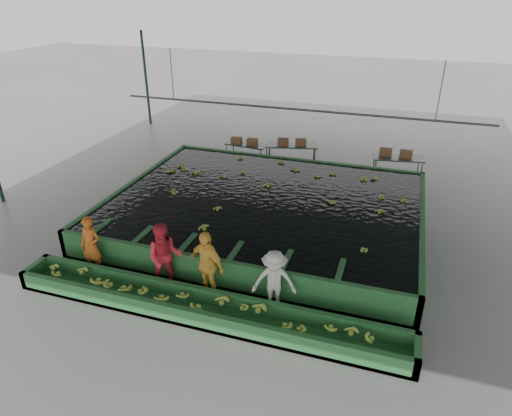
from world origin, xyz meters
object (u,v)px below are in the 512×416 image
(worker_b, at_px, (165,257))
(worker_d, at_px, (274,282))
(box_stack_right, at_px, (395,156))
(packing_table_left, at_px, (247,153))
(worker_c, at_px, (206,265))
(box_stack_left, at_px, (244,144))
(worker_a, at_px, (91,246))
(packing_table_mid, at_px, (292,155))
(box_stack_mid, at_px, (292,145))
(flotation_tank, at_px, (265,210))
(packing_table_right, at_px, (397,168))
(sorting_trough, at_px, (203,308))

(worker_b, height_order, worker_d, worker_b)
(box_stack_right, bearing_deg, packing_table_left, -177.83)
(worker_c, bearing_deg, box_stack_left, 124.09)
(worker_a, distance_m, packing_table_mid, 10.17)
(worker_b, xyz_separation_m, box_stack_mid, (0.94, 9.55, 0.05))
(flotation_tank, relative_size, box_stack_left, 8.40)
(packing_table_right, bearing_deg, flotation_tank, -126.69)
(worker_b, bearing_deg, flotation_tank, 48.16)
(worker_b, xyz_separation_m, worker_d, (2.93, 0.00, -0.11))
(worker_d, bearing_deg, packing_table_left, 97.78)
(flotation_tank, distance_m, worker_d, 4.59)
(worker_d, bearing_deg, packing_table_mid, 86.48)
(worker_b, height_order, packing_table_right, worker_b)
(sorting_trough, bearing_deg, flotation_tank, 90.00)
(sorting_trough, relative_size, packing_table_left, 5.43)
(packing_table_mid, bearing_deg, sorting_trough, -87.49)
(flotation_tank, xyz_separation_m, packing_table_left, (-2.49, 5.19, -0.03))
(worker_a, distance_m, box_stack_mid, 10.08)
(worker_b, relative_size, box_stack_left, 1.57)
(worker_d, distance_m, packing_table_mid, 9.86)
(sorting_trough, xyz_separation_m, worker_d, (1.55, 0.80, 0.58))
(sorting_trough, bearing_deg, box_stack_mid, 92.47)
(worker_c, relative_size, box_stack_mid, 1.53)
(box_stack_left, bearing_deg, box_stack_mid, 2.29)
(worker_a, distance_m, box_stack_right, 12.29)
(packing_table_mid, bearing_deg, worker_a, -108.31)
(worker_b, xyz_separation_m, box_stack_right, (5.23, 9.73, -0.03))
(packing_table_mid, relative_size, box_stack_mid, 1.76)
(flotation_tank, xyz_separation_m, worker_d, (1.55, -4.30, 0.38))
(box_stack_right, bearing_deg, worker_b, -118.27)
(worker_c, height_order, box_stack_mid, worker_c)
(worker_c, distance_m, packing_table_mid, 9.66)
(worker_a, xyz_separation_m, worker_b, (2.27, 0.00, 0.09))
(sorting_trough, height_order, packing_table_left, packing_table_left)
(worker_d, distance_m, packing_table_left, 10.32)
(packing_table_right, bearing_deg, worker_c, -113.52)
(worker_d, distance_m, packing_table_right, 9.95)
(worker_b, bearing_deg, worker_d, -24.03)
(box_stack_right, bearing_deg, worker_a, -127.63)
(worker_c, height_order, worker_d, worker_c)
(packing_table_mid, xyz_separation_m, box_stack_left, (-2.12, -0.18, 0.35))
(packing_table_right, bearing_deg, box_stack_mid, -178.85)
(worker_a, relative_size, box_stack_mid, 1.37)
(flotation_tank, xyz_separation_m, worker_a, (-3.65, -4.30, 0.40))
(packing_table_left, height_order, packing_table_right, packing_table_right)
(box_stack_left, height_order, box_stack_right, box_stack_right)
(box_stack_mid, bearing_deg, worker_d, -78.19)
(sorting_trough, distance_m, worker_a, 3.79)
(flotation_tank, xyz_separation_m, worker_c, (-0.22, -4.30, 0.49))
(worker_d, bearing_deg, worker_a, 164.72)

